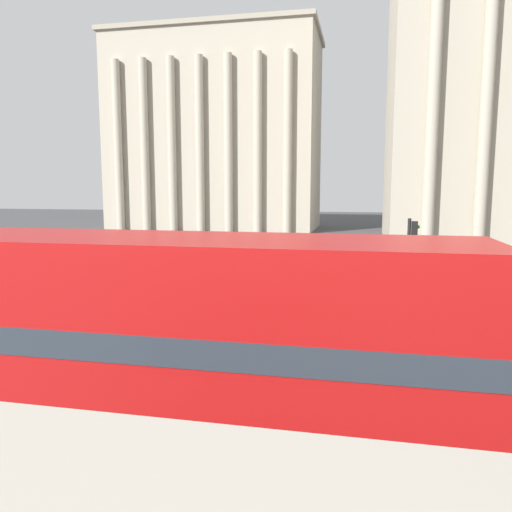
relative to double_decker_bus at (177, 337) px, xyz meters
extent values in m
cylinder|color=black|center=(3.78, 1.26, -1.70)|extent=(1.06, 0.22, 1.06)
cylinder|color=black|center=(3.78, -1.26, -1.70)|extent=(1.06, 0.22, 1.06)
cylinder|color=black|center=(-3.78, 1.26, -1.70)|extent=(1.06, 0.22, 1.06)
cube|color=#B71414|center=(0.00, 0.00, -0.88)|extent=(10.37, 2.53, 1.64)
cube|color=#2D3842|center=(0.00, 0.00, 0.17)|extent=(10.16, 2.55, 0.45)
cube|color=#B71414|center=(0.00, 0.00, 1.06)|extent=(10.37, 2.53, 1.34)
cube|color=#B2A893|center=(-14.19, 50.62, 8.74)|extent=(23.76, 12.00, 21.93)
cube|color=#A39984|center=(-14.19, 50.62, 19.95)|extent=(24.36, 12.60, 0.50)
cylinder|color=#B2A893|center=(-23.69, 44.17, 7.09)|extent=(0.90, 0.90, 18.64)
cylinder|color=#B2A893|center=(-20.52, 44.17, 7.09)|extent=(0.90, 0.90, 18.64)
cylinder|color=#B2A893|center=(-17.35, 44.17, 7.09)|extent=(0.90, 0.90, 18.64)
cylinder|color=#B2A893|center=(-14.19, 44.17, 7.09)|extent=(0.90, 0.90, 18.64)
cylinder|color=#B2A893|center=(-11.02, 44.17, 7.09)|extent=(0.90, 0.90, 18.64)
cylinder|color=#B2A893|center=(-7.85, 44.17, 7.09)|extent=(0.90, 0.90, 18.64)
cylinder|color=#B2A893|center=(-4.68, 44.17, 7.09)|extent=(0.90, 0.90, 18.64)
cylinder|color=#B2A893|center=(7.93, 31.74, 8.61)|extent=(0.90, 0.90, 21.67)
cylinder|color=#B2A893|center=(11.57, 31.74, 8.61)|extent=(0.90, 0.90, 21.67)
cylinder|color=black|center=(-2.11, 3.45, -0.59)|extent=(0.12, 0.12, 3.27)
cube|color=black|center=(-1.93, 3.45, 0.59)|extent=(0.20, 0.24, 0.70)
sphere|color=green|center=(-1.82, 3.45, 0.74)|extent=(0.14, 0.14, 0.14)
cylinder|color=black|center=(4.72, 10.49, -0.37)|extent=(0.12, 0.12, 3.72)
cube|color=black|center=(4.90, 10.49, 1.05)|extent=(0.20, 0.24, 0.70)
sphere|color=green|center=(5.01, 10.49, 1.20)|extent=(0.14, 0.14, 0.14)
cylinder|color=black|center=(8.67, 24.81, -1.93)|extent=(0.60, 0.18, 0.60)
cylinder|color=black|center=(8.67, 23.06, -1.93)|extent=(0.60, 0.18, 0.60)
cylinder|color=black|center=(5.87, 24.81, -1.93)|extent=(0.60, 0.18, 0.60)
cylinder|color=black|center=(5.87, 23.06, -1.93)|extent=(0.60, 0.18, 0.60)
cube|color=#B2B5BA|center=(7.27, 23.94, -1.65)|extent=(4.20, 1.75, 0.55)
cube|color=#2D3842|center=(7.07, 23.94, -1.13)|extent=(1.89, 1.61, 0.50)
cylinder|color=#282B33|center=(-0.30, 9.40, -1.83)|extent=(0.14, 0.14, 0.80)
cylinder|color=#282B33|center=(-0.12, 9.40, -1.83)|extent=(0.14, 0.14, 0.80)
cylinder|color=silver|center=(-0.21, 9.40, -1.11)|extent=(0.32, 0.32, 0.63)
sphere|color=tan|center=(-0.21, 9.40, -0.69)|extent=(0.22, 0.22, 0.22)
cylinder|color=#282B33|center=(6.23, 10.33, -1.80)|extent=(0.14, 0.14, 0.86)
cylinder|color=#282B33|center=(6.41, 10.33, -1.80)|extent=(0.14, 0.14, 0.86)
cylinder|color=#B22323|center=(6.32, 10.33, -1.02)|extent=(0.32, 0.32, 0.68)
sphere|color=tan|center=(6.32, 10.33, -0.57)|extent=(0.23, 0.23, 0.23)
camera|label=1|loc=(3.08, -7.87, 2.55)|focal=35.00mm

